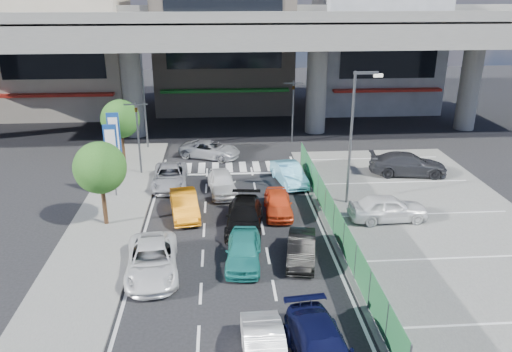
{
  "coord_description": "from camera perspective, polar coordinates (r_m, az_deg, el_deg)",
  "views": [
    {
      "loc": [
        -0.56,
        -21.42,
        12.4
      ],
      "look_at": [
        1.46,
        5.96,
        1.94
      ],
      "focal_mm": 35.0,
      "sensor_mm": 36.0,
      "label": 1
    }
  ],
  "objects": [
    {
      "name": "expressway",
      "position": [
        43.57,
        -3.6,
        16.03
      ],
      "size": [
        64.0,
        14.0,
        10.75
      ],
      "color": "slate",
      "rests_on": "ground"
    },
    {
      "name": "taxi_orange_right",
      "position": [
        28.94,
        2.54,
        -3.11
      ],
      "size": [
        1.69,
        3.9,
        1.31
      ],
      "primitive_type": "imported",
      "rotation": [
        0.0,
        0.0,
        -0.04
      ],
      "color": "#E14319",
      "rests_on": "ground"
    },
    {
      "name": "street_lamp_right",
      "position": [
        29.49,
        11.2,
        5.46
      ],
      "size": [
        1.65,
        0.22,
        8.0
      ],
      "color": "#595B60",
      "rests_on": "ground"
    },
    {
      "name": "taxi_teal_mid",
      "position": [
        23.92,
        -1.43,
        -8.46
      ],
      "size": [
        1.99,
        4.18,
        1.38
      ],
      "primitive_type": "imported",
      "rotation": [
        0.0,
        0.0,
        -0.09
      ],
      "color": "teal",
      "rests_on": "ground"
    },
    {
      "name": "sedan_white_front_mid",
      "position": [
        31.84,
        -3.89,
        -0.77
      ],
      "size": [
        2.1,
        4.21,
        1.38
      ],
      "primitive_type": "imported",
      "rotation": [
        0.0,
        0.0,
        0.12
      ],
      "color": "silver",
      "rests_on": "ground"
    },
    {
      "name": "building_east",
      "position": [
        56.26,
        13.32,
        13.78
      ],
      "size": [
        12.0,
        10.9,
        12.0
      ],
      "color": "slate",
      "rests_on": "ground"
    },
    {
      "name": "signboard_far",
      "position": [
        34.45,
        -15.88,
        4.33
      ],
      "size": [
        0.8,
        0.14,
        4.7
      ],
      "color": "#595B60",
      "rests_on": "ground"
    },
    {
      "name": "traffic_cone",
      "position": [
        30.71,
        7.95,
        -2.28
      ],
      "size": [
        0.45,
        0.45,
        0.75
      ],
      "primitive_type": "cone",
      "rotation": [
        0.0,
        0.0,
        0.17
      ],
      "color": "#FF420E",
      "rests_on": "parking_lot"
    },
    {
      "name": "ground",
      "position": [
        24.75,
        -2.38,
        -9.22
      ],
      "size": [
        120.0,
        120.0,
        0.0
      ],
      "primitive_type": "plane",
      "color": "black",
      "rests_on": "ground"
    },
    {
      "name": "parked_sedan_dgrey",
      "position": [
        36.29,
        16.97,
        1.32
      ],
      "size": [
        5.53,
        2.91,
        1.53
      ],
      "primitive_type": "imported",
      "rotation": [
        0.0,
        0.0,
        1.42
      ],
      "color": "#2A2A2E",
      "rests_on": "parking_lot"
    },
    {
      "name": "kei_truck_front_right",
      "position": [
        33.38,
        3.78,
        0.27
      ],
      "size": [
        2.22,
        4.39,
        1.38
      ],
      "primitive_type": "imported",
      "rotation": [
        0.0,
        0.0,
        0.19
      ],
      "color": "#5FB7DA",
      "rests_on": "ground"
    },
    {
      "name": "traffic_light_right",
      "position": [
        41.74,
        4.28,
        9.1
      ],
      "size": [
        1.6,
        1.24,
        5.2
      ],
      "color": "#595B60",
      "rests_on": "ground"
    },
    {
      "name": "parking_lot",
      "position": [
        28.9,
        19.95,
        -5.84
      ],
      "size": [
        12.0,
        28.0,
        0.06
      ],
      "primitive_type": "cube",
      "color": "#5B5B58",
      "rests_on": "ground"
    },
    {
      "name": "sedan_black_mid",
      "position": [
        27.19,
        -1.33,
        -4.66
      ],
      "size": [
        2.42,
        4.93,
        1.38
      ],
      "primitive_type": "imported",
      "rotation": [
        0.0,
        0.0,
        -0.1
      ],
      "color": "black",
      "rests_on": "ground"
    },
    {
      "name": "crossing_wagon_silver",
      "position": [
        38.58,
        -5.26,
        3.03
      ],
      "size": [
        5.1,
        3.74,
        1.29
      ],
      "primitive_type": "imported",
      "rotation": [
        0.0,
        0.0,
        1.18
      ],
      "color": "#A5A7AD",
      "rests_on": "ground"
    },
    {
      "name": "sidewalk_left",
      "position": [
        28.98,
        -16.69,
        -5.3
      ],
      "size": [
        4.0,
        30.0,
        0.12
      ],
      "primitive_type": "cube",
      "color": "#5B5B58",
      "rests_on": "ground"
    },
    {
      "name": "traffic_light_left",
      "position": [
        34.93,
        -13.46,
        6.26
      ],
      "size": [
        1.6,
        1.24,
        5.2
      ],
      "color": "#595B60",
      "rests_on": "ground"
    },
    {
      "name": "street_lamp_left",
      "position": [
        40.56,
        -12.48,
        9.53
      ],
      "size": [
        1.65,
        0.22,
        8.0
      ],
      "color": "#595B60",
      "rests_on": "ground"
    },
    {
      "name": "building_west",
      "position": [
        55.89,
        -20.83,
        13.48
      ],
      "size": [
        12.0,
        10.9,
        13.0
      ],
      "color": "#A59985",
      "rests_on": "ground"
    },
    {
      "name": "minivan_navy_back",
      "position": [
        18.33,
        7.53,
        -19.05
      ],
      "size": [
        2.44,
        4.94,
        1.38
      ],
      "primitive_type": "imported",
      "rotation": [
        0.0,
        0.0,
        0.11
      ],
      "color": "black",
      "rests_on": "ground"
    },
    {
      "name": "parked_sedan_white",
      "position": [
        28.9,
        14.84,
        -3.53
      ],
      "size": [
        4.43,
        1.88,
        1.49
      ],
      "primitive_type": "imported",
      "rotation": [
        0.0,
        0.0,
        1.6
      ],
      "color": "silver",
      "rests_on": "parking_lot"
    },
    {
      "name": "taxi_orange_left",
      "position": [
        28.96,
        -8.18,
        -3.24
      ],
      "size": [
        2.05,
        4.29,
        1.36
      ],
      "primitive_type": "imported",
      "rotation": [
        0.0,
        0.0,
        0.15
      ],
      "color": "orange",
      "rests_on": "ground"
    },
    {
      "name": "tree_far",
      "position": [
        37.73,
        -15.24,
        6.3
      ],
      "size": [
        2.8,
        2.8,
        4.8
      ],
      "color": "#382314",
      "rests_on": "ground"
    },
    {
      "name": "tree_near",
      "position": [
        27.72,
        -17.4,
        0.9
      ],
      "size": [
        2.8,
        2.8,
        4.8
      ],
      "color": "#382314",
      "rests_on": "ground"
    },
    {
      "name": "building_center",
      "position": [
        54.61,
        -3.75,
        15.65
      ],
      "size": [
        14.0,
        10.9,
        15.0
      ],
      "color": "gray",
      "rests_on": "ground"
    },
    {
      "name": "sedan_white_mid_left",
      "position": [
        23.58,
        -11.79,
        -9.41
      ],
      "size": [
        2.75,
        5.16,
        1.38
      ],
      "primitive_type": "imported",
      "rotation": [
        0.0,
        0.0,
        0.09
      ],
      "color": "silver",
      "rests_on": "ground"
    },
    {
      "name": "fence_run",
      "position": [
        25.87,
        9.39,
        -5.84
      ],
      "size": [
        0.16,
        22.0,
        1.8
      ],
      "primitive_type": null,
      "color": "#205E33",
      "rests_on": "ground"
    },
    {
      "name": "wagon_silver_front_left",
      "position": [
        33.39,
        -9.81,
        -0.05
      ],
      "size": [
        2.33,
        4.81,
        1.32
      ],
      "primitive_type": "imported",
      "rotation": [
        0.0,
        0.0,
        0.03
      ],
      "color": "#93949B",
      "rests_on": "ground"
    },
    {
      "name": "hatch_black_mid_right",
      "position": [
        24.26,
        5.21,
        -8.31
      ],
      "size": [
        1.96,
        3.89,
        1.22
      ],
      "primitive_type": "imported",
      "rotation": [
        0.0,
        0.0,
        -0.18
      ],
      "color": "black",
      "rests_on": "ground"
    },
    {
      "name": "signboard_near",
      "position": [
        31.56,
        -16.18,
        2.8
      ],
      "size": [
        0.8,
        0.14,
        4.7
      ],
      "color": "#595B60",
      "rests_on": "ground"
    }
  ]
}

